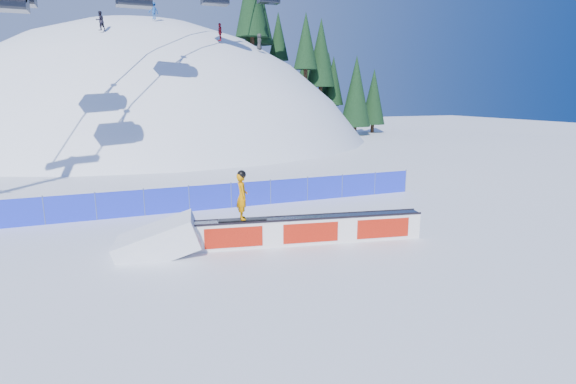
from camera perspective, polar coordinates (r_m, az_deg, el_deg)
name	(u,v)px	position (r m, az deg, el deg)	size (l,w,h in m)	color
ground	(235,237)	(17.41, -6.70, -5.67)	(160.00, 160.00, 0.00)	white
snow_hill	(157,275)	(62.71, -16.30, -10.11)	(64.00, 64.00, 64.00)	white
treeline	(318,56)	(60.71, 3.84, 16.81)	(18.35, 11.87, 18.74)	#322014
safety_fence	(211,197)	(21.49, -9.81, -0.64)	(22.05, 0.05, 1.30)	#1B2ED1
rail_box	(309,230)	(16.46, 2.69, -4.83)	(8.49, 2.05, 1.02)	white
snow_ramp	(159,253)	(16.22, -16.06, -7.45)	(2.71, 1.80, 1.02)	white
snowboarder	(242,196)	(15.70, -5.86, -0.47)	(1.73, 0.64, 1.78)	black
distant_skiers	(179,24)	(47.69, -13.70, 19.97)	(16.26, 5.25, 4.40)	black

